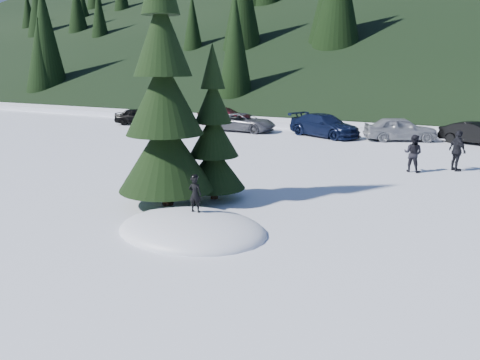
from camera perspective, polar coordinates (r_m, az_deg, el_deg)
The scene contains 13 objects.
ground at distance 13.53m, azimuth -5.85°, elevation -6.22°, with size 200.00×200.00×0.00m, color white.
snow_mound at distance 13.53m, azimuth -5.85°, elevation -6.22°, with size 4.48×3.52×0.96m, color white.
spruce_tall at distance 15.53m, azimuth -9.23°, elevation 8.83°, with size 3.20×3.20×8.60m.
spruce_short at distance 16.26m, azimuth -3.24°, elevation 4.88°, with size 2.20×2.20×5.37m.
child_skier at distance 13.53m, azimuth -5.49°, elevation -1.75°, with size 0.38×0.25×1.05m, color black.
adult_0 at distance 22.09m, azimuth 20.34°, elevation 3.07°, with size 0.81×0.63×1.67m, color black.
adult_1 at distance 23.02m, azimuth 24.97°, elevation 3.24°, with size 1.07×0.45×1.83m, color black.
car_0 at distance 38.39m, azimuth -12.16°, elevation 7.57°, with size 1.57×3.89×1.33m, color black.
car_1 at distance 37.43m, azimuth -1.89°, elevation 7.75°, with size 1.44×4.14×1.36m, color #370A10.
car_2 at distance 33.80m, azimuth 0.47°, elevation 7.04°, with size 2.14×4.65×1.29m, color #55565E.
car_3 at distance 31.75m, azimuth 10.25°, elevation 6.57°, with size 2.09×5.14×1.49m, color black.
car_4 at distance 31.17m, azimuth 18.95°, elevation 5.93°, with size 1.78×4.41×1.50m, color gray.
car_5 at distance 31.52m, azimuth 26.76°, elevation 5.10°, with size 1.39×3.98×1.31m, color black.
Camera 1 is at (7.18, -10.50, 4.61)m, focal length 35.00 mm.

